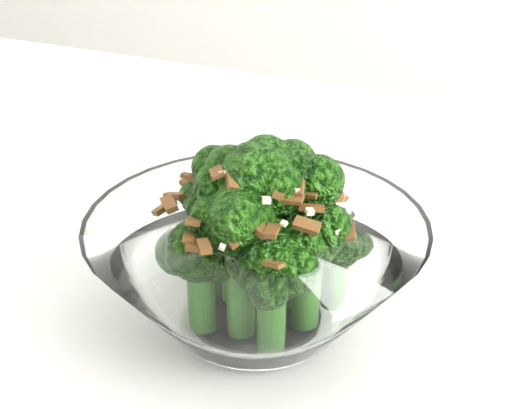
% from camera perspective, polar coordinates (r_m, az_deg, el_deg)
% --- Properties ---
extents(table, '(1.21, 0.81, 0.75)m').
position_cam_1_polar(table, '(0.52, 1.68, -13.69)').
color(table, white).
rests_on(table, ground).
extents(broccoli_dish, '(0.19, 0.19, 0.12)m').
position_cam_1_polar(broccoli_dish, '(0.43, 0.08, -4.11)').
color(broccoli_dish, white).
rests_on(broccoli_dish, table).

